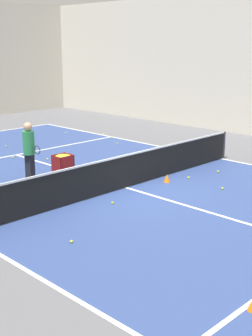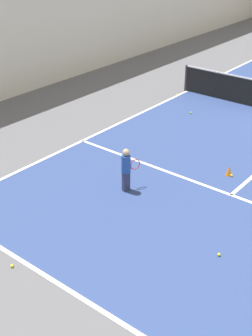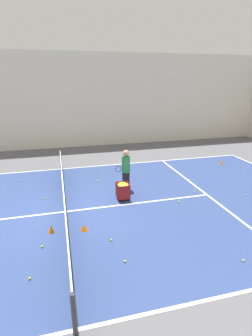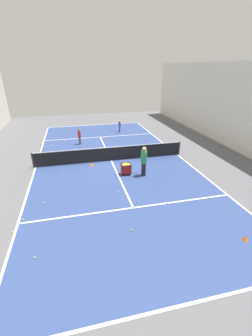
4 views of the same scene
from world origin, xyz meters
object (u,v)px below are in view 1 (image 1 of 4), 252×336
object	(u,v)px
coach_at_net	(29,147)
training_cone_1	(167,178)
tennis_net	(126,171)
ball_cart	(63,161)

from	to	relation	value
coach_at_net	training_cone_1	xyz separation A→B (m)	(2.86, -3.29, -0.93)
tennis_net	ball_cart	bearing A→B (deg)	102.14
tennis_net	coach_at_net	size ratio (longest dim) A/B	5.71
tennis_net	ball_cart	distance (m)	2.46
coach_at_net	ball_cart	world-z (taller)	coach_at_net
coach_at_net	ball_cart	xyz separation A→B (m)	(1.01, -0.39, -0.55)
coach_at_net	training_cone_1	bearing A→B (deg)	38.88
training_cone_1	coach_at_net	bearing A→B (deg)	130.98
ball_cart	training_cone_1	bearing A→B (deg)	-57.47
ball_cart	training_cone_1	world-z (taller)	ball_cart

